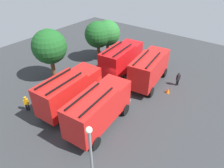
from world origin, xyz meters
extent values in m
plane|color=#2D3033|center=(0.00, 0.00, 0.00)|extent=(45.60, 45.60, 0.00)
cube|color=red|center=(-2.13, -1.83, 2.10)|extent=(2.42, 2.69, 2.60)
cube|color=#8C9EAD|center=(-1.09, -1.73, 2.41)|extent=(0.28, 2.12, 1.46)
cube|color=red|center=(-5.62, -2.15, 2.25)|extent=(5.01, 2.94, 2.90)
cube|color=black|center=(-5.68, -1.47, 3.82)|extent=(4.31, 0.52, 0.12)
cube|color=black|center=(-5.56, -2.84, 3.82)|extent=(4.31, 0.52, 0.12)
cube|color=silver|center=(-0.94, -1.72, 0.95)|extent=(0.42, 2.38, 0.28)
cylinder|color=black|center=(-2.05, -0.61, 0.55)|extent=(1.13, 0.45, 1.10)
cylinder|color=black|center=(-1.82, -3.00, 0.55)|extent=(1.13, 0.45, 1.10)
cylinder|color=black|center=(-6.93, -1.07, 0.55)|extent=(1.13, 0.45, 1.10)
cylinder|color=black|center=(-6.70, -3.46, 0.55)|extent=(1.13, 0.45, 1.10)
cube|color=red|center=(6.85, -1.72, 2.10)|extent=(2.53, 2.78, 2.60)
cube|color=#8C9EAD|center=(7.89, -1.58, 2.41)|extent=(0.38, 2.12, 1.46)
cube|color=red|center=(3.39, -2.21, 2.25)|extent=(5.10, 3.14, 2.90)
cube|color=black|center=(3.29, -1.53, 3.82)|extent=(4.29, 0.72, 0.12)
cube|color=black|center=(3.48, -2.89, 3.82)|extent=(4.29, 0.72, 0.12)
cube|color=silver|center=(8.04, -1.55, 0.95)|extent=(0.53, 2.38, 0.28)
cylinder|color=black|center=(6.88, -0.51, 0.55)|extent=(1.14, 0.50, 1.10)
cylinder|color=black|center=(7.22, -2.88, 0.55)|extent=(1.14, 0.50, 1.10)
cylinder|color=black|center=(2.03, -1.19, 0.55)|extent=(1.14, 0.50, 1.10)
cylinder|color=black|center=(2.37, -3.56, 0.55)|extent=(1.14, 0.50, 1.10)
cube|color=red|center=(-1.88, 2.04, 2.10)|extent=(2.36, 2.64, 2.60)
cube|color=#8C9EAD|center=(-0.83, 2.10, 2.41)|extent=(0.22, 2.13, 1.46)
cube|color=red|center=(-5.37, 1.81, 2.25)|extent=(4.95, 2.80, 2.90)
cube|color=black|center=(-5.41, 2.50, 3.82)|extent=(4.32, 0.40, 0.12)
cube|color=black|center=(-5.32, 1.12, 3.82)|extent=(4.32, 0.40, 0.12)
cube|color=silver|center=(-0.68, 2.11, 0.95)|extent=(0.35, 2.38, 0.28)
cylinder|color=black|center=(-1.75, 3.25, 0.55)|extent=(1.12, 0.42, 1.10)
cylinder|color=black|center=(-1.60, 0.85, 0.55)|extent=(1.12, 0.42, 1.10)
cylinder|color=black|center=(-6.64, 2.93, 0.55)|extent=(1.12, 0.42, 1.10)
cylinder|color=black|center=(-6.49, 0.54, 0.55)|extent=(1.12, 0.42, 1.10)
cube|color=red|center=(7.00, 2.22, 2.10)|extent=(2.44, 2.71, 2.60)
cube|color=#8C9EAD|center=(8.05, 2.32, 2.41)|extent=(0.29, 2.12, 1.46)
cube|color=red|center=(3.52, 1.87, 2.25)|extent=(5.02, 2.96, 2.90)
cube|color=black|center=(3.45, 2.55, 3.82)|extent=(4.31, 0.55, 0.12)
cube|color=black|center=(3.59, 1.19, 3.82)|extent=(4.31, 0.55, 0.12)
cube|color=silver|center=(8.20, 2.34, 0.95)|extent=(0.43, 2.38, 0.28)
cylinder|color=black|center=(7.08, 3.43, 0.55)|extent=(1.13, 0.46, 1.10)
cylinder|color=black|center=(7.32, 1.04, 0.55)|extent=(1.13, 0.46, 1.10)
cylinder|color=black|center=(2.21, 2.95, 0.55)|extent=(1.13, 0.46, 1.10)
cylinder|color=black|center=(2.44, 0.56, 0.55)|extent=(1.13, 0.46, 1.10)
cylinder|color=black|center=(6.36, -5.05, 0.38)|extent=(0.16, 0.16, 0.75)
cylinder|color=black|center=(6.17, -4.96, 0.38)|extent=(0.16, 0.16, 0.75)
cube|color=black|center=(6.26, -5.00, 1.08)|extent=(0.48, 0.40, 0.65)
sphere|color=#9E704C|center=(6.26, -5.00, 1.51)|extent=(0.21, 0.21, 0.21)
cylinder|color=black|center=(6.26, -5.00, 1.60)|extent=(0.27, 0.27, 0.06)
cylinder|color=black|center=(10.31, -1.73, 0.38)|extent=(0.16, 0.16, 0.75)
cylinder|color=black|center=(10.44, -1.57, 0.38)|extent=(0.16, 0.16, 0.75)
cube|color=black|center=(10.38, -1.65, 1.08)|extent=(0.45, 0.48, 0.66)
sphere|color=beige|center=(10.38, -1.65, 1.52)|extent=(0.21, 0.21, 0.21)
cylinder|color=black|center=(10.38, -1.65, 1.60)|extent=(0.27, 0.27, 0.06)
cylinder|color=black|center=(-7.21, 5.01, 0.37)|extent=(0.16, 0.16, 0.74)
cylinder|color=black|center=(-7.35, 5.16, 0.37)|extent=(0.16, 0.16, 0.74)
cube|color=orange|center=(-7.28, 5.09, 1.07)|extent=(0.46, 0.47, 0.65)
sphere|color=#9E704C|center=(-7.28, 5.09, 1.50)|extent=(0.21, 0.21, 0.21)
cylinder|color=orange|center=(-7.28, 5.09, 1.58)|extent=(0.26, 0.26, 0.06)
cylinder|color=brown|center=(-1.58, 7.91, 1.26)|extent=(0.51, 0.51, 2.53)
sphere|color=#19511E|center=(-1.58, 7.91, 4.25)|extent=(4.04, 4.04, 4.04)
cylinder|color=brown|center=(5.78, 6.89, 1.14)|extent=(0.46, 0.46, 2.28)
sphere|color=#19511E|center=(5.78, 6.89, 3.83)|extent=(3.65, 3.65, 3.65)
cylinder|color=brown|center=(7.20, 6.33, 1.12)|extent=(0.45, 0.45, 2.25)
sphere|color=#236628|center=(7.20, 6.33, 3.78)|extent=(3.60, 3.60, 3.60)
cone|color=#F2600C|center=(4.11, -4.79, 0.31)|extent=(0.43, 0.43, 0.62)
cone|color=#F2600C|center=(0.14, -0.96, 0.29)|extent=(0.41, 0.41, 0.59)
sphere|color=#F2EFCC|center=(-9.80, -6.10, 6.19)|extent=(0.36, 0.36, 0.36)
camera|label=1|loc=(-14.80, -11.36, 13.54)|focal=32.95mm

